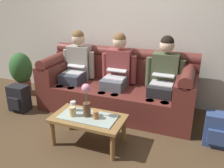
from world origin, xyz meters
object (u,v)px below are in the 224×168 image
object	(u,v)px
coffee_table	(88,121)
cup_near_left	(96,115)
couch	(117,88)
backpack_right	(217,130)
flower_vase	(86,100)
cup_near_right	(73,106)
potted_plant	(21,71)
person_middle	(117,70)
person_left	(77,66)
cup_far_center	(72,111)
person_right	(164,76)
backpack_left	(19,98)

from	to	relation	value
coffee_table	cup_near_left	bearing A→B (deg)	-7.73
couch	backpack_right	world-z (taller)	couch
flower_vase	cup_near_right	size ratio (longest dim) A/B	3.35
coffee_table	potted_plant	xyz separation A→B (m)	(-1.85, 0.99, 0.11)
person_middle	cup_near_left	size ratio (longest dim) A/B	12.47
cup_near_left	person_left	bearing A→B (deg)	128.44
flower_vase	cup_far_center	distance (m)	0.23
person_middle	flower_vase	distance (m)	1.02
person_right	flower_vase	size ratio (longest dim) A/B	2.96
person_left	potted_plant	size ratio (longest dim) A/B	1.57
coffee_table	person_right	bearing A→B (deg)	55.19
couch	cup_far_center	world-z (taller)	couch
person_middle	potted_plant	distance (m)	1.87
flower_vase	cup_near_left	xyz separation A→B (m)	(0.13, -0.02, -0.16)
flower_vase	backpack_left	bearing A→B (deg)	164.25
coffee_table	backpack_right	world-z (taller)	backpack_right
flower_vase	cup_far_center	size ratio (longest dim) A/B	3.61
cup_near_right	flower_vase	bearing A→B (deg)	-15.99
backpack_right	coffee_table	bearing A→B (deg)	-159.75
cup_near_left	backpack_left	bearing A→B (deg)	164.79
person_left	coffee_table	world-z (taller)	person_left
coffee_table	backpack_right	bearing A→B (deg)	20.25
cup_near_right	backpack_right	bearing A→B (deg)	15.46
person_right	backpack_right	xyz separation A→B (m)	(0.77, -0.47, -0.45)
cup_near_right	backpack_left	bearing A→B (deg)	164.30
cup_far_center	backpack_right	xyz separation A→B (m)	(1.66, 0.60, -0.23)
person_middle	potted_plant	size ratio (longest dim) A/B	1.57
cup_near_left	potted_plant	distance (m)	2.21
couch	coffee_table	xyz separation A→B (m)	(0.00, -1.02, -0.05)
cup_far_center	potted_plant	xyz separation A→B (m)	(-1.67, 1.04, -0.01)
person_middle	person_left	bearing A→B (deg)	179.99
person_left	backpack_right	bearing A→B (deg)	-12.23
flower_vase	potted_plant	world-z (taller)	flower_vase
couch	cup_near_right	xyz separation A→B (m)	(-0.24, -0.95, 0.07)
person_left	cup_near_right	size ratio (longest dim) A/B	9.91
flower_vase	backpack_left	xyz separation A→B (m)	(-1.42, 0.40, -0.38)
couch	person_left	distance (m)	0.77
cup_near_right	backpack_right	distance (m)	1.80
person_left	cup_far_center	size ratio (longest dim) A/B	10.67
cup_near_right	cup_far_center	xyz separation A→B (m)	(0.06, -0.12, -0.00)
person_right	cup_near_right	bearing A→B (deg)	-135.02
coffee_table	cup_near_left	size ratio (longest dim) A/B	9.05
potted_plant	person_left	bearing A→B (deg)	1.61
coffee_table	cup_far_center	xyz separation A→B (m)	(-0.18, -0.06, 0.12)
couch	person_middle	world-z (taller)	person_middle
person_left	person_middle	xyz separation A→B (m)	(0.71, -0.00, 0.00)
person_left	coffee_table	distance (m)	1.29
backpack_right	backpack_left	distance (m)	2.92
person_middle	flower_vase	world-z (taller)	person_middle
backpack_right	cup_far_center	bearing A→B (deg)	-160.09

